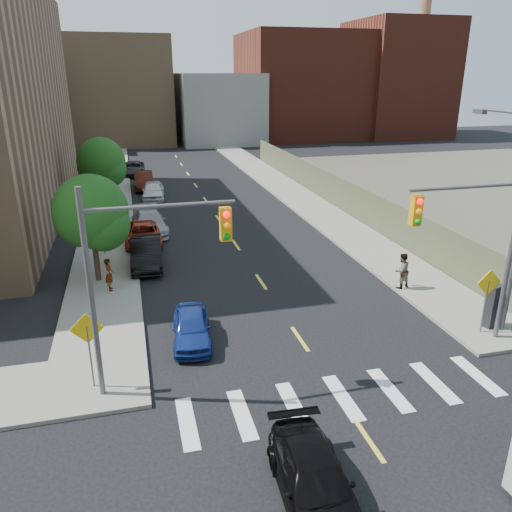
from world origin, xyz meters
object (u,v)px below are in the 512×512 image
parked_car_blue (192,327)px  parked_car_black (146,252)px  parked_car_red (143,234)px  black_sedan (315,482)px  parked_car_white (153,191)px  parked_car_grey (134,168)px  pedestrian_west (109,274)px  parked_car_silver (149,222)px  parked_car_maroon (144,180)px  pedestrian_east (402,271)px  payphone (493,306)px

parked_car_blue → parked_car_black: size_ratio=0.77×
parked_car_red → black_sedan: parked_car_red is taller
parked_car_black → parked_car_white: (1.30, 15.53, -0.01)m
parked_car_grey → pedestrian_west: (-1.88, -30.24, 0.27)m
parked_car_silver → black_sedan: size_ratio=1.18×
black_sedan → pedestrian_west: (-5.05, 14.25, 0.34)m
parked_car_black → parked_car_grey: 26.99m
parked_car_white → parked_car_maroon: (-0.59, 4.42, 0.02)m
parked_car_blue → black_sedan: black_sedan is taller
parked_car_maroon → parked_car_grey: parked_car_maroon is taller
pedestrian_west → pedestrian_east: bearing=-107.2°
parked_car_black → payphone: size_ratio=2.53×
parked_car_blue → pedestrian_east: 10.78m
parked_car_red → parked_car_white: 11.78m
parked_car_silver → pedestrian_east: 16.99m
parked_car_maroon → pedestrian_west: pedestrian_west is taller
parked_car_black → parked_car_silver: (0.47, 6.18, -0.04)m
payphone → pedestrian_east: bearing=99.5°
parked_car_black → parked_car_silver: parked_car_black is taller
parked_car_grey → black_sedan: (3.17, -44.49, -0.07)m
parked_car_blue → parked_car_white: bearing=95.9°
parked_car_silver → black_sedan: parked_car_silver is taller
black_sedan → parked_car_red: bearing=101.7°
parked_car_silver → pedestrian_east: pedestrian_east is taller
parked_car_blue → parked_car_silver: (-0.83, 15.06, 0.12)m
parked_car_white → parked_car_silver: bearing=-90.1°
parked_car_red → pedestrian_east: bearing=-39.5°
pedestrian_west → parked_car_maroon: bearing=-10.4°
parked_car_white → pedestrian_west: 19.05m
parked_car_silver → parked_car_white: (0.83, 9.34, 0.03)m
parked_car_black → black_sedan: bearing=-77.7°
parked_car_white → parked_car_red: bearing=-91.4°
parked_car_red → black_sedan: (3.17, -21.32, -0.04)m
parked_car_black → payphone: bearing=-37.4°
pedestrian_west → pedestrian_east: 14.06m
black_sedan → pedestrian_east: (8.63, 11.03, 0.41)m
parked_car_black → parked_car_white: size_ratio=1.05×
parked_car_grey → pedestrian_west: 30.30m
parked_car_blue → pedestrian_west: pedestrian_west is taller
parked_car_white → pedestrian_west: (-3.18, -18.78, 0.19)m
parked_car_silver → pedestrian_west: 9.73m
parked_car_black → parked_car_silver: 6.20m
parked_car_grey → pedestrian_east: size_ratio=2.81×
parked_car_white → pedestrian_east: size_ratio=2.53×
pedestrian_west → parked_car_grey: bearing=-7.5°
parked_car_silver → pedestrian_west: pedestrian_west is taller
parked_car_red → pedestrian_east: size_ratio=2.67×
parked_car_white → pedestrian_east: bearing=-59.5°
parked_car_white → pedestrian_east: pedestrian_east is taller
parked_car_grey → black_sedan: bearing=-85.0°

